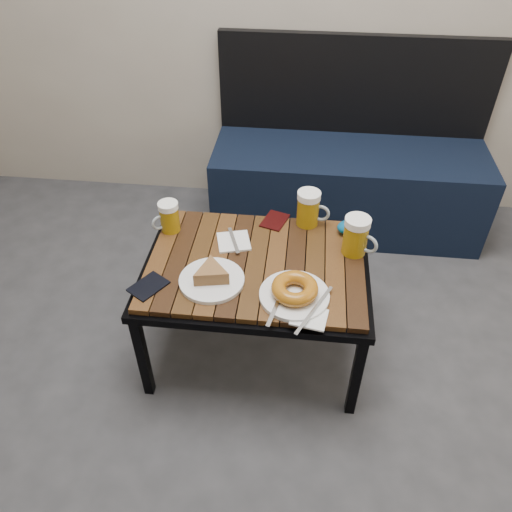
# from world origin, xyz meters

# --- Properties ---
(bench) EXTENTS (1.40, 0.50, 0.95)m
(bench) POSITION_xyz_m (0.21, 1.76, 0.27)
(bench) COLOR black
(bench) RESTS_ON ground
(cafe_table) EXTENTS (0.84, 0.62, 0.47)m
(cafe_table) POSITION_xyz_m (-0.18, 0.81, 0.43)
(cafe_table) COLOR black
(cafe_table) RESTS_ON ground
(beer_mug_left) EXTENTS (0.12, 0.11, 0.13)m
(beer_mug_left) POSITION_xyz_m (-0.54, 0.97, 0.54)
(beer_mug_left) COLOR #9E760C
(beer_mug_left) RESTS_ON cafe_table
(beer_mug_centre) EXTENTS (0.14, 0.10, 0.15)m
(beer_mug_centre) POSITION_xyz_m (0.01, 1.07, 0.55)
(beer_mug_centre) COLOR #9E760C
(beer_mug_centre) RESTS_ON cafe_table
(beer_mug_right) EXTENTS (0.15, 0.13, 0.15)m
(beer_mug_right) POSITION_xyz_m (0.19, 0.91, 0.55)
(beer_mug_right) COLOR #9E760C
(beer_mug_right) RESTS_ON cafe_table
(plate_pie) EXTENTS (0.23, 0.23, 0.07)m
(plate_pie) POSITION_xyz_m (-0.32, 0.68, 0.50)
(plate_pie) COLOR white
(plate_pie) RESTS_ON cafe_table
(plate_bagel) EXTENTS (0.25, 0.31, 0.07)m
(plate_bagel) POSITION_xyz_m (-0.03, 0.64, 0.50)
(plate_bagel) COLOR white
(plate_bagel) RESTS_ON cafe_table
(napkin_left) EXTENTS (0.15, 0.16, 0.01)m
(napkin_left) POSITION_xyz_m (-0.27, 0.91, 0.48)
(napkin_left) COLOR white
(napkin_left) RESTS_ON cafe_table
(napkin_right) EXTENTS (0.13, 0.12, 0.01)m
(napkin_right) POSITION_xyz_m (0.03, 0.55, 0.48)
(napkin_right) COLOR white
(napkin_right) RESTS_ON cafe_table
(passport_navy) EXTENTS (0.15, 0.16, 0.01)m
(passport_navy) POSITION_xyz_m (-0.54, 0.63, 0.48)
(passport_navy) COLOR black
(passport_navy) RESTS_ON cafe_table
(passport_burgundy) EXTENTS (0.12, 0.14, 0.01)m
(passport_burgundy) POSITION_xyz_m (-0.13, 1.07, 0.47)
(passport_burgundy) COLOR black
(passport_burgundy) RESTS_ON cafe_table
(knit_pouch) EXTENTS (0.14, 0.11, 0.05)m
(knit_pouch) POSITION_xyz_m (0.18, 1.03, 0.50)
(knit_pouch) COLOR #05428E
(knit_pouch) RESTS_ON cafe_table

